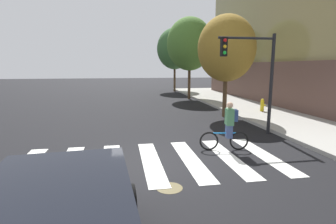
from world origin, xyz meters
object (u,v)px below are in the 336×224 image
object	(u,v)px
street_tree_near	(226,49)
fire_hydrant	(262,105)
street_tree_mid	(190,44)
street_tree_far	(175,49)
cyclist	(228,126)
traffic_light_near	(254,67)
manhole_cover	(169,188)

from	to	relation	value
street_tree_near	fire_hydrant	bearing A→B (deg)	10.64
street_tree_mid	street_tree_far	size ratio (longest dim) A/B	0.99
street_tree_far	cyclist	bearing A→B (deg)	-96.73
cyclist	street_tree_far	bearing A→B (deg)	83.27
street_tree_near	traffic_light_near	bearing A→B (deg)	-96.46
fire_hydrant	street_tree_near	xyz separation A→B (m)	(-2.67, -0.50, 3.33)
fire_hydrant	street_tree_far	size ratio (longest dim) A/B	0.11
fire_hydrant	street_tree_far	distance (m)	16.36
traffic_light_near	fire_hydrant	size ratio (longest dim) A/B	5.38
manhole_cover	street_tree_near	distance (m)	10.52
fire_hydrant	street_tree_mid	xyz separation A→B (m)	(-2.52, 8.20, 4.27)
cyclist	street_tree_mid	xyz separation A→B (m)	(2.44, 14.70, 3.96)
cyclist	street_tree_far	distance (m)	22.62
manhole_cover	street_tree_mid	world-z (taller)	street_tree_mid
cyclist	street_tree_near	bearing A→B (deg)	69.12
street_tree_near	street_tree_far	bearing A→B (deg)	88.88
cyclist	street_tree_mid	distance (m)	15.42
manhole_cover	street_tree_mid	distance (m)	18.56
manhole_cover	street_tree_mid	bearing A→B (deg)	73.97
manhole_cover	traffic_light_near	xyz separation A→B (m)	(4.34, 4.41, 2.86)
street_tree_mid	street_tree_far	world-z (taller)	street_tree_far
street_tree_near	street_tree_far	distance (m)	16.13
street_tree_mid	fire_hydrant	bearing A→B (deg)	-72.89
manhole_cover	street_tree_far	size ratio (longest dim) A/B	0.09
traffic_light_near	fire_hydrant	world-z (taller)	traffic_light_near
fire_hydrant	street_tree_mid	world-z (taller)	street_tree_mid
street_tree_far	street_tree_mid	bearing A→B (deg)	-91.32
traffic_light_near	manhole_cover	bearing A→B (deg)	-134.54
traffic_light_near	street_tree_mid	bearing A→B (deg)	87.27
cyclist	traffic_light_near	xyz separation A→B (m)	(1.82, 1.88, 2.02)
traffic_light_near	street_tree_far	world-z (taller)	street_tree_far
street_tree_mid	street_tree_far	bearing A→B (deg)	88.68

